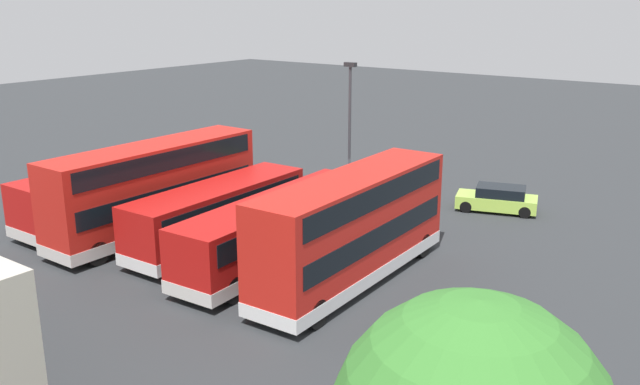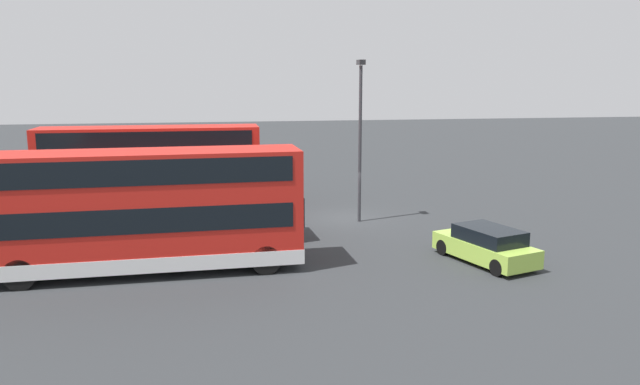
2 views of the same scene
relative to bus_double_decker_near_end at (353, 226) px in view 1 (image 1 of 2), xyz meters
name	(u,v)px [view 1 (image 1 of 2)]	position (x,y,z in m)	size (l,w,h in m)	color
ground_plane	(333,201)	(7.45, -9.08, -2.45)	(140.00, 140.00, 0.00)	#2D3033
bus_double_decker_near_end	(353,226)	(0.00, 0.00, 0.00)	(2.96, 11.40, 4.55)	red
bus_single_deck_second	(278,228)	(3.88, 0.17, -0.83)	(3.17, 11.67, 2.95)	#B71411
bus_single_deck_third	(218,213)	(7.52, 0.18, -0.83)	(2.84, 10.15, 2.95)	#B71411
bus_double_decker_fourth	(155,187)	(11.18, 0.81, 0.00)	(2.62, 11.62, 4.55)	red
bus_single_deck_fifth	(117,190)	(14.70, 0.47, -0.83)	(2.64, 11.23, 2.95)	#B71411
car_hatchback_silver	(498,199)	(-1.02, -12.88, -1.75)	(4.66, 3.03, 1.43)	#A5D14C
lamp_post_tall	(350,122)	(6.73, -9.65, 2.22)	(0.70, 0.30, 7.98)	#38383D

